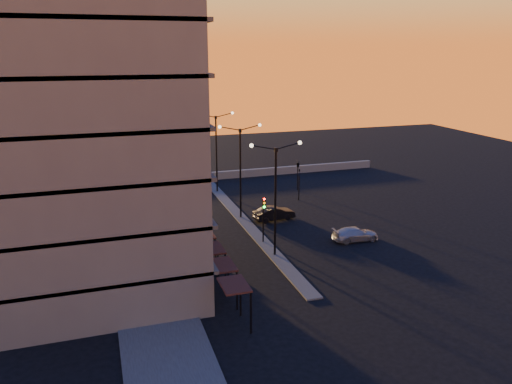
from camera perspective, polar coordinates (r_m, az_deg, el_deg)
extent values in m
plane|color=black|center=(41.60, 2.16, -7.27)|extent=(120.00, 120.00, 0.00)
cube|color=#484845|center=(43.16, -13.04, -6.72)|extent=(5.00, 40.00, 0.12)
cube|color=#484845|center=(50.46, -1.75, -2.94)|extent=(1.20, 36.00, 0.12)
cube|color=slate|center=(65.66, -4.00, 1.92)|extent=(44.00, 0.50, 1.00)
cylinder|color=slate|center=(38.05, -19.24, 9.20)|extent=(14.00, 14.00, 25.00)
cube|color=slate|center=(33.08, -19.33, 8.29)|extent=(14.00, 10.00, 25.00)
cylinder|color=black|center=(40.65, -17.84, -6.21)|extent=(14.16, 14.16, 2.40)
cube|color=black|center=(36.77, -6.73, -4.54)|extent=(0.15, 3.20, 1.20)
cylinder|color=black|center=(40.04, 2.22, -1.35)|extent=(0.18, 0.18, 9.00)
cube|color=black|center=(38.96, 2.29, 4.84)|extent=(0.25, 0.25, 0.35)
sphere|color=#FFE5B2|center=(38.23, -0.53, 5.33)|extent=(0.32, 0.32, 0.32)
sphere|color=#FFE5B2|center=(39.60, 5.03, 5.64)|extent=(0.32, 0.32, 0.32)
cylinder|color=black|center=(49.19, -1.79, 1.96)|extent=(0.18, 0.18, 9.00)
cube|color=black|center=(48.31, -1.84, 7.03)|extent=(0.25, 0.25, 0.35)
sphere|color=#FFE5B2|center=(47.74, -4.17, 7.43)|extent=(0.32, 0.32, 0.32)
sphere|color=#FFE5B2|center=(48.84, 0.43, 7.67)|extent=(0.32, 0.32, 0.32)
cylinder|color=black|center=(58.62, -4.54, 4.21)|extent=(0.18, 0.18, 9.00)
cube|color=black|center=(57.89, -4.64, 8.48)|extent=(0.25, 0.25, 0.35)
sphere|color=#FFE5B2|center=(57.41, -6.61, 8.81)|extent=(0.32, 0.32, 0.32)
sphere|color=#FFE5B2|center=(58.32, -2.71, 9.01)|extent=(0.32, 0.32, 0.32)
cylinder|color=black|center=(43.65, 0.82, -3.86)|extent=(0.12, 0.12, 3.20)
cube|color=black|center=(42.80, 0.91, -1.23)|extent=(0.28, 0.16, 1.00)
sphere|color=#FF0C05|center=(42.61, 0.96, -0.82)|extent=(0.20, 0.20, 0.20)
sphere|color=orange|center=(42.71, 0.96, -1.27)|extent=(0.20, 0.20, 0.20)
sphere|color=#0CFF26|center=(42.81, 0.95, -1.72)|extent=(0.20, 0.20, 0.20)
cylinder|color=black|center=(56.24, 4.93, 0.44)|extent=(0.12, 0.12, 2.80)
imported|color=black|center=(55.78, 4.98, 2.22)|extent=(0.13, 0.16, 0.80)
cylinder|color=black|center=(60.36, 4.78, 1.53)|extent=(0.12, 0.12, 2.80)
imported|color=black|center=(59.94, 4.82, 3.19)|extent=(0.42, 1.99, 0.80)
imported|color=#94959A|center=(38.77, -6.35, -8.18)|extent=(3.76, 1.88, 1.23)
imported|color=black|center=(49.77, 2.09, -2.45)|extent=(4.31, 1.97, 1.37)
imported|color=#ABAEB3|center=(45.38, 11.29, -4.73)|extent=(4.22, 1.84, 1.21)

